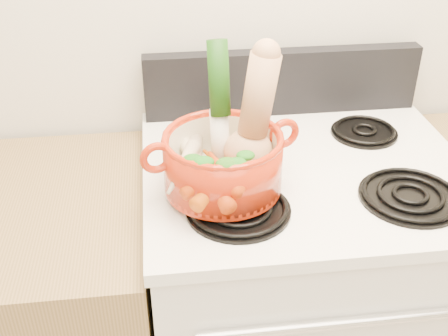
{
  "coord_description": "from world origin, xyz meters",
  "views": [
    {
      "loc": [
        -0.34,
        0.29,
        1.65
      ],
      "look_at": [
        -0.21,
        1.29,
        1.03
      ],
      "focal_mm": 45.0,
      "sensor_mm": 36.0,
      "label": 1
    }
  ],
  "objects": [
    {
      "name": "parsnip_1",
      "position": [
        -0.27,
        1.33,
        1.02
      ],
      "size": [
        0.06,
        0.21,
        0.06
      ],
      "primitive_type": "cone",
      "rotation": [
        1.66,
        0.0,
        -0.06
      ],
      "color": "beige",
      "rests_on": "dutch_oven"
    },
    {
      "name": "pot_handle_left",
      "position": [
        -0.35,
        1.28,
        1.07
      ],
      "size": [
        0.07,
        0.03,
        0.07
      ],
      "primitive_type": "torus",
      "rotation": [
        1.57,
        0.0,
        0.25
      ],
      "color": "#A7230A",
      "rests_on": "dutch_oven"
    },
    {
      "name": "squash",
      "position": [
        -0.16,
        1.33,
        1.13
      ],
      "size": [
        0.17,
        0.14,
        0.28
      ],
      "primitive_type": null,
      "rotation": [
        0.0,
        0.13,
        -0.19
      ],
      "color": "tan",
      "rests_on": "dutch_oven"
    },
    {
      "name": "parsnip_3",
      "position": [
        -0.3,
        1.3,
        1.03
      ],
      "size": [
        0.1,
        0.16,
        0.05
      ],
      "primitive_type": "cone",
      "rotation": [
        1.66,
        0.0,
        -0.41
      ],
      "color": "beige",
      "rests_on": "dutch_oven"
    },
    {
      "name": "burner_back_right",
      "position": [
        0.19,
        1.54,
        0.96
      ],
      "size": [
        0.17,
        0.17,
        0.02
      ],
      "primitive_type": "cylinder",
      "color": "black",
      "rests_on": "cooktop"
    },
    {
      "name": "ginger",
      "position": [
        -0.17,
        1.38,
        1.02
      ],
      "size": [
        0.1,
        0.08,
        0.05
      ],
      "primitive_type": "ellipsoid",
      "rotation": [
        0.0,
        0.0,
        -0.15
      ],
      "color": "tan",
      "rests_on": "dutch_oven"
    },
    {
      "name": "stove_body",
      "position": [
        0.0,
        1.4,
        0.46
      ],
      "size": [
        0.76,
        0.65,
        0.92
      ],
      "primitive_type": "cube",
      "color": "silver",
      "rests_on": "floor"
    },
    {
      "name": "burner_back_left",
      "position": [
        -0.19,
        1.54,
        0.96
      ],
      "size": [
        0.17,
        0.17,
        0.02
      ],
      "primitive_type": "cylinder",
      "color": "black",
      "rests_on": "cooktop"
    },
    {
      "name": "carrot_3",
      "position": [
        -0.25,
        1.24,
        1.03
      ],
      "size": [
        0.12,
        0.1,
        0.04
      ],
      "primitive_type": "cone",
      "rotation": [
        1.66,
        0.0,
        -0.92
      ],
      "color": "#BD3B09",
      "rests_on": "dutch_oven"
    },
    {
      "name": "burner_front_left",
      "position": [
        -0.19,
        1.24,
        0.96
      ],
      "size": [
        0.22,
        0.22,
        0.02
      ],
      "primitive_type": "cylinder",
      "color": "black",
      "rests_on": "cooktop"
    },
    {
      "name": "cooktop",
      "position": [
        0.0,
        1.4,
        0.93
      ],
      "size": [
        0.78,
        0.67,
        0.03
      ],
      "primitive_type": "cube",
      "color": "white",
      "rests_on": "stove_body"
    },
    {
      "name": "carrot_4",
      "position": [
        -0.22,
        1.26,
        1.04
      ],
      "size": [
        0.07,
        0.16,
        0.04
      ],
      "primitive_type": "cone",
      "rotation": [
        1.66,
        0.0,
        0.28
      ],
      "color": "#E0430B",
      "rests_on": "dutch_oven"
    },
    {
      "name": "pot_handle_right",
      "position": [
        -0.07,
        1.35,
        1.07
      ],
      "size": [
        0.07,
        0.03,
        0.07
      ],
      "primitive_type": "torus",
      "rotation": [
        1.57,
        0.0,
        0.25
      ],
      "color": "#A7230A",
      "rests_on": "dutch_oven"
    },
    {
      "name": "parsnip_0",
      "position": [
        -0.28,
        1.36,
        1.01
      ],
      "size": [
        0.05,
        0.21,
        0.06
      ],
      "primitive_type": "cone",
      "rotation": [
        1.66,
        0.0,
        -0.05
      ],
      "color": "beige",
      "rests_on": "dutch_oven"
    },
    {
      "name": "oven_handle",
      "position": [
        0.0,
        1.06,
        0.78
      ],
      "size": [
        0.6,
        0.02,
        0.02
      ],
      "primitive_type": "cylinder",
      "rotation": [
        0.0,
        1.57,
        0.0
      ],
      "color": "silver",
      "rests_on": "stove_body"
    },
    {
      "name": "burner_front_right",
      "position": [
        0.19,
        1.24,
        0.96
      ],
      "size": [
        0.22,
        0.22,
        0.02
      ],
      "primitive_type": "cylinder",
      "color": "black",
      "rests_on": "cooktop"
    },
    {
      "name": "leek",
      "position": [
        -0.21,
        1.36,
        1.14
      ],
      "size": [
        0.06,
        0.11,
        0.3
      ],
      "primitive_type": "cylinder",
      "rotation": [
        -0.22,
        0.0,
        0.1
      ],
      "color": "white",
      "rests_on": "dutch_oven"
    },
    {
      "name": "control_backsplash",
      "position": [
        0.0,
        1.7,
        1.04
      ],
      "size": [
        0.76,
        0.05,
        0.18
      ],
      "primitive_type": "cube",
      "color": "black",
      "rests_on": "cooktop"
    },
    {
      "name": "parsnip_2",
      "position": [
        -0.27,
        1.35,
        1.03
      ],
      "size": [
        0.1,
        0.19,
        0.06
      ],
      "primitive_type": "cone",
      "rotation": [
        1.66,
        0.0,
        0.34
      ],
      "color": "beige",
      "rests_on": "dutch_oven"
    },
    {
      "name": "carrot_2",
      "position": [
        -0.21,
        1.3,
        1.02
      ],
      "size": [
        0.1,
        0.15,
        0.04
      ],
      "primitive_type": "cone",
      "rotation": [
        1.66,
        0.0,
        0.49
      ],
      "color": "#D9600A",
      "rests_on": "dutch_oven"
    },
    {
      "name": "carrot_0",
      "position": [
        -0.24,
        1.25,
        1.01
      ],
      "size": [
        0.07,
        0.18,
        0.05
      ],
      "primitive_type": "cone",
      "rotation": [
        1.66,
        0.0,
        0.2
      ],
      "color": "#BA4009",
      "rests_on": "dutch_oven"
    },
    {
      "name": "carrot_1",
      "position": [
        -0.24,
        1.24,
        1.02
      ],
      "size": [
        0.12,
        0.15,
        0.05
      ],
      "primitive_type": "cone",
      "rotation": [
        1.66,
        0.0,
        -0.63
      ],
      "color": "#CC610A",
      "rests_on": "dutch_oven"
    },
    {
      "name": "dutch_oven",
      "position": [
        -0.21,
        1.31,
        1.03
      ],
      "size": [
        0.31,
        0.31,
        0.13
      ],
      "primitive_type": "cylinder",
      "rotation": [
        0.0,
        0.0,
        0.25
      ],
      "color": "#A7230A",
      "rests_on": "burner_front_left"
    }
  ]
}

